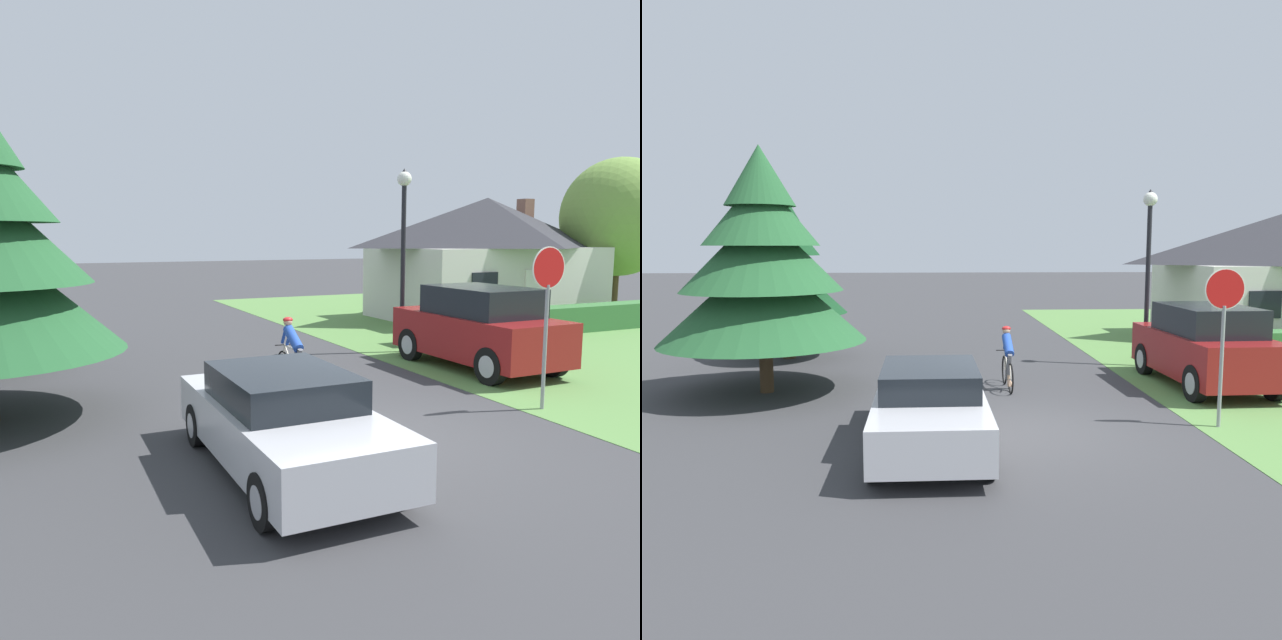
% 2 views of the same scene
% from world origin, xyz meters
% --- Properties ---
extents(ground_plane, '(140.00, 140.00, 0.00)m').
position_xyz_m(ground_plane, '(0.00, 0.00, 0.00)').
color(ground_plane, '#38383A').
extents(grass_verge_right, '(16.00, 36.00, 0.01)m').
position_xyz_m(grass_verge_right, '(11.22, 4.00, 0.01)').
color(grass_verge_right, '#568442').
rests_on(grass_verge_right, ground).
extents(cottage_house, '(8.92, 5.81, 4.70)m').
position_xyz_m(cottage_house, '(11.36, 11.20, 2.42)').
color(cottage_house, beige).
rests_on(cottage_house, ground).
extents(hedge_row, '(10.95, 0.90, 0.87)m').
position_xyz_m(hedge_row, '(10.44, 6.90, 0.44)').
color(hedge_row, '#387038').
rests_on(hedge_row, ground).
extents(sedan_left_lane, '(1.90, 4.50, 1.39)m').
position_xyz_m(sedan_left_lane, '(-1.82, -0.75, 0.70)').
color(sedan_left_lane, '#BCBCC1').
rests_on(sedan_left_lane, ground).
extents(cyclist, '(0.44, 1.77, 1.50)m').
position_xyz_m(cyclist, '(0.07, 3.57, 0.72)').
color(cyclist, black).
rests_on(cyclist, ground).
extents(parked_suv_right, '(2.16, 4.49, 1.99)m').
position_xyz_m(parked_suv_right, '(4.89, 3.51, 0.99)').
color(parked_suv_right, maroon).
rests_on(parked_suv_right, ground).
extents(stop_sign, '(0.77, 0.07, 3.01)m').
position_xyz_m(stop_sign, '(3.65, 0.09, 2.15)').
color(stop_sign, gray).
rests_on(stop_sign, ground).
extents(street_lamp, '(0.39, 0.39, 4.99)m').
position_xyz_m(street_lamp, '(4.35, 6.11, 3.45)').
color(street_lamp, black).
rests_on(street_lamp, ground).
extents(deciduous_tree_right, '(4.58, 4.58, 6.36)m').
position_xyz_m(deciduous_tree_right, '(17.05, 9.95, 3.95)').
color(deciduous_tree_right, '#4C3823').
rests_on(deciduous_tree_right, ground).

